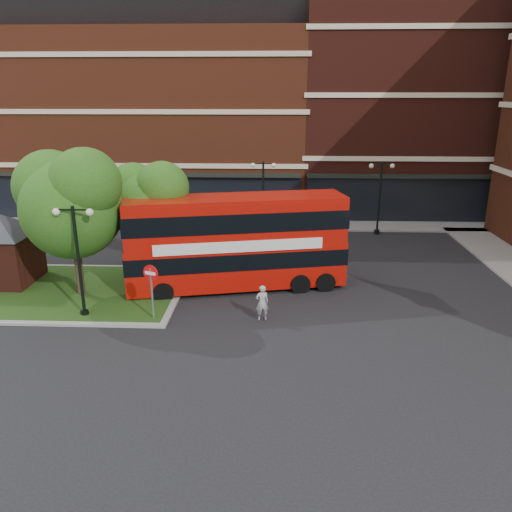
{
  "coord_description": "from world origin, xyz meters",
  "views": [
    {
      "loc": [
        2.87,
        -19.6,
        9.44
      ],
      "look_at": [
        1.96,
        3.06,
        2.0
      ],
      "focal_mm": 35.0,
      "sensor_mm": 36.0,
      "label": 1
    }
  ],
  "objects_px": {
    "car_silver": "(162,221)",
    "bus": "(236,236)",
    "woman": "(262,303)",
    "car_white": "(279,224)"
  },
  "relations": [
    {
      "from": "car_silver",
      "to": "car_white",
      "type": "xyz_separation_m",
      "value": [
        8.39,
        -0.2,
        -0.07
      ]
    },
    {
      "from": "bus",
      "to": "woman",
      "type": "distance_m",
      "value": 4.44
    },
    {
      "from": "woman",
      "to": "car_white",
      "type": "height_order",
      "value": "woman"
    },
    {
      "from": "woman",
      "to": "car_silver",
      "type": "relative_size",
      "value": 0.38
    },
    {
      "from": "car_silver",
      "to": "bus",
      "type": "bearing_deg",
      "value": -154.98
    },
    {
      "from": "bus",
      "to": "car_silver",
      "type": "relative_size",
      "value": 2.61
    },
    {
      "from": "bus",
      "to": "car_white",
      "type": "bearing_deg",
      "value": 66.1
    },
    {
      "from": "woman",
      "to": "car_white",
      "type": "distance_m",
      "value": 14.29
    },
    {
      "from": "car_white",
      "to": "car_silver",
      "type": "bearing_deg",
      "value": 92.36
    },
    {
      "from": "woman",
      "to": "car_silver",
      "type": "xyz_separation_m",
      "value": [
        -7.57,
        14.46,
        -0.08
      ]
    }
  ]
}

